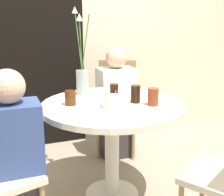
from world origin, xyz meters
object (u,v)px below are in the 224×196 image
Objects in this scene: drink_glass_3 at (70,98)px; person_boy at (116,106)px; side_plate at (141,94)px; chair_right_flank at (117,100)px; drink_glass_1 at (114,92)px; flower_vase at (82,68)px; drink_glass_0 at (153,97)px; birthday_cake at (116,102)px; person_woman at (14,164)px; drink_glass_2 at (136,94)px.

person_boy reaches higher than drink_glass_3.
side_plate is 0.59m from drink_glass_3.
chair_right_flank is at bearing 65.89° from person_boy.
flower_vase is at bearing 126.15° from drink_glass_1.
drink_glass_3 reaches higher than side_plate.
side_plate is (-0.07, -0.68, 0.23)m from chair_right_flank.
chair_right_flank is at bearing 83.20° from drink_glass_0.
chair_right_flank reaches higher than birthday_cake.
chair_right_flank is 7.80× the size of drink_glass_1.
person_woman is (-0.96, -0.07, -0.31)m from drink_glass_0.
person_boy is (0.31, 0.76, -0.28)m from birthday_cake.
chair_right_flank is 9.03× the size of drink_glass_3.
side_plate is (0.42, -0.19, -0.21)m from flower_vase.
drink_glass_2 is at bearing -13.35° from drink_glass_3.
chair_right_flank is 0.85× the size of person_boy.
drink_glass_0 is at bearing -93.48° from person_boy.
person_woman is (-0.88, -0.17, -0.31)m from drink_glass_2.
drink_glass_2 is 0.12× the size of person_woman.
drink_glass_3 is (-0.58, -0.07, 0.05)m from side_plate.
drink_glass_0 is 1.20× the size of drink_glass_3.
chair_right_flank is 1.36× the size of flower_vase.
person_woman reaches higher than drink_glass_1.
drink_glass_2 is at bearing -51.75° from flower_vase.
person_boy is at bearing 89.49° from side_plate.
person_boy is (0.43, 0.34, -0.46)m from flower_vase.
chair_right_flank is 0.82m from flower_vase.
birthday_cake is 1.59× the size of drink_glass_1.
flower_vase is at bearing 57.86° from drink_glass_3.
drink_glass_2 reaches higher than birthday_cake.
flower_vase is (-0.12, 0.42, 0.17)m from birthday_cake.
drink_glass_0 is 0.88m from person_boy.
chair_right_flank reaches higher than drink_glass_0.
person_boy is (-0.07, -0.15, -0.01)m from chair_right_flank.
drink_glass_3 is 0.09× the size of person_woman.
flower_vase is 0.49m from drink_glass_2.
drink_glass_3 is (-0.16, -0.26, -0.16)m from flower_vase.
flower_vase is at bearing 128.30° from drink_glass_0.
drink_glass_2 is (0.12, -0.13, 0.00)m from drink_glass_1.
chair_right_flank is 7.32× the size of drink_glass_2.
person_woman is at bearing -170.05° from birthday_cake.
birthday_cake is 0.47m from flower_vase.
birthday_cake reaches higher than side_plate.
birthday_cake is 1.15× the size of side_plate.
drink_glass_2 is at bearing 11.26° from person_woman.
drink_glass_0 is 0.98× the size of drink_glass_2.
drink_glass_0 is 0.31m from drink_glass_1.
drink_glass_1 is (-0.32, -0.73, 0.29)m from chair_right_flank.
flower_vase reaches higher than side_plate.
drink_glass_3 is at bearing 150.39° from birthday_cake.
person_woman reaches higher than side_plate.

